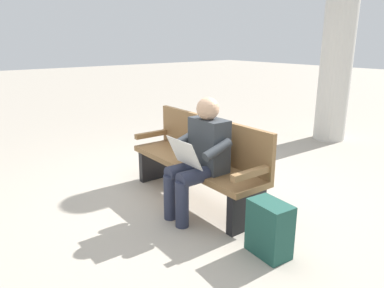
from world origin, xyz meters
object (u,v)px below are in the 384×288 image
(person_seated, at_px, (200,155))
(support_pillar, at_px, (341,23))
(backpack, at_px, (270,229))
(bench_near, at_px, (199,159))

(person_seated, distance_m, support_pillar, 3.96)
(support_pillar, bearing_deg, person_seated, 102.35)
(person_seated, xyz_separation_m, support_pillar, (0.80, -3.64, 1.33))
(backpack, bearing_deg, person_seated, -0.32)
(person_seated, relative_size, backpack, 2.58)
(bench_near, height_order, person_seated, person_seated)
(person_seated, height_order, backpack, person_seated)
(person_seated, distance_m, backpack, 0.99)
(bench_near, xyz_separation_m, person_seated, (-0.30, 0.24, 0.17))
(bench_near, xyz_separation_m, support_pillar, (0.50, -3.40, 1.50))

